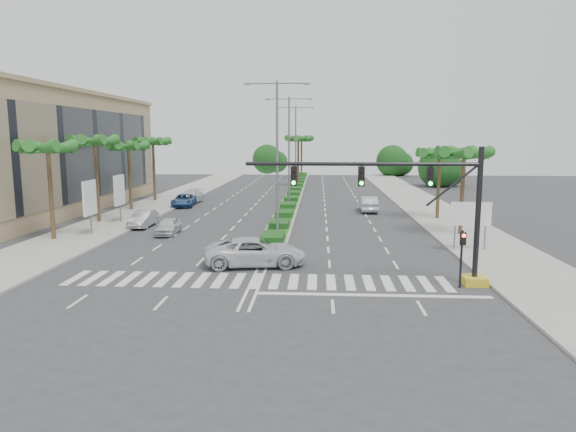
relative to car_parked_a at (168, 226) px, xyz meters
name	(u,v)px	position (x,y,z in m)	size (l,w,h in m)	color
ground	(257,281)	(8.65, -12.97, -0.65)	(160.00, 160.00, 0.00)	#333335
footpath_right	(450,222)	(23.85, 7.03, -0.58)	(6.00, 120.00, 0.15)	gray
footpath_left	(122,219)	(-6.55, 7.03, -0.58)	(6.00, 120.00, 0.15)	gray
median	(295,192)	(8.65, 32.03, -0.55)	(2.20, 75.00, 0.20)	gray
median_grass	(295,191)	(8.65, 32.03, -0.43)	(1.80, 75.00, 0.04)	#30511B
building	(40,153)	(-17.35, 13.03, 5.35)	(12.00, 36.00, 12.00)	tan
signal_gantry	(434,219)	(17.92, -12.97, 2.81)	(12.60, 1.20, 7.20)	gold
pedestrian_signal	(462,249)	(19.25, -13.64, 1.39)	(0.28, 0.36, 3.00)	black
direction_sign	(471,216)	(22.15, -4.98, 1.80)	(2.70, 0.11, 3.40)	slate
billboard_near	(90,198)	(-5.85, -0.97, 2.31)	(0.18, 2.10, 4.35)	slate
billboard_far	(119,191)	(-5.85, 5.03, 2.31)	(0.18, 2.10, 4.35)	slate
palm_left_near	(48,151)	(-7.85, -2.97, 6.04)	(4.57, 4.68, 7.55)	brown
palm_left_mid	(95,144)	(-7.85, 5.03, 6.42)	(4.57, 4.68, 7.95)	brown
palm_left_far	(128,149)	(-7.85, 13.03, 5.84)	(4.57, 4.68, 7.35)	brown
palm_left_end	(153,144)	(-7.85, 21.03, 6.23)	(4.57, 4.68, 7.75)	brown
palm_right_near	(464,156)	(23.15, 1.03, 5.55)	(4.57, 4.68, 7.05)	brown
palm_right_far	(440,156)	(23.15, 9.03, 5.26)	(4.57, 4.68, 6.75)	brown
palm_median_a	(298,141)	(8.65, 42.03, 6.52)	(4.57, 4.68, 8.05)	brown
palm_median_b	(302,140)	(8.65, 57.03, 6.52)	(4.57, 4.68, 8.05)	brown
streetlight_near	(277,148)	(8.65, 1.03, 6.16)	(5.10, 0.25, 12.00)	slate
streetlight_mid	(289,145)	(8.65, 17.03, 6.16)	(5.10, 0.25, 12.00)	slate
streetlight_far	(296,144)	(8.65, 33.03, 6.16)	(5.10, 0.25, 12.00)	slate
car_parked_a	(168,226)	(0.00, 0.00, 0.00)	(1.54, 3.83, 1.31)	silver
car_parked_b	(143,219)	(-3.15, 3.26, 0.05)	(1.48, 4.24, 1.40)	#AFAEB2
car_parked_c	(184,200)	(-3.15, 16.65, 0.04)	(2.30, 4.98, 1.38)	#2A4E83
car_parked_d	(190,197)	(-3.15, 19.54, 0.11)	(2.12, 5.23, 1.52)	silver
car_crossing	(255,252)	(8.18, -9.60, 0.19)	(2.79, 6.05, 1.68)	silver
car_right	(369,204)	(17.15, 13.80, 0.15)	(1.69, 4.86, 1.60)	silver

